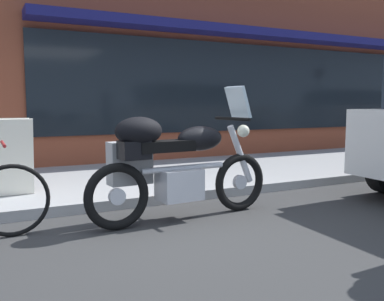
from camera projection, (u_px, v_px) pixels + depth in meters
name	position (u px, v px, depth m)	size (l,w,h in m)	color
ground_plane	(169.00, 232.00, 4.00)	(80.00, 80.00, 0.00)	#313131
storefront_building	(344.00, 37.00, 10.32)	(21.10, 0.90, 5.76)	brown
touring_motorcycle	(171.00, 163.00, 4.34)	(2.12, 0.62, 1.40)	black
sandwich_board_sign	(8.00, 157.00, 5.00)	(0.55, 0.41, 0.92)	silver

